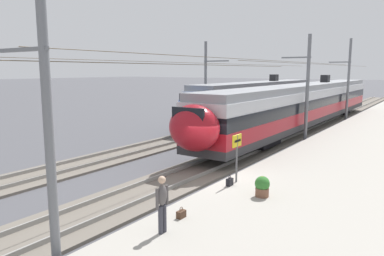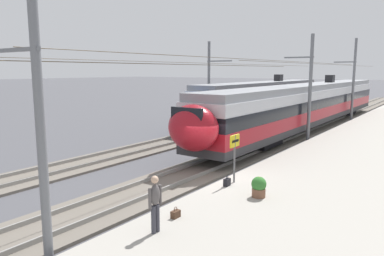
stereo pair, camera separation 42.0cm
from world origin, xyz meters
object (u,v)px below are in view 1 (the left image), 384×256
object	(u,v)px
train_far_track	(258,98)
handbag_beside_passenger	(181,214)
platform_sign	(237,147)
catenary_mast_mid	(306,86)
catenary_mast_west	(44,101)
catenary_mast_east	(347,79)
handbag_near_sign	(230,182)
passenger_walking	(162,201)
potted_plant_platform_edge	(262,186)
catenary_mast_far_side	(207,82)
train_near_platform	(306,103)

from	to	relation	value
train_far_track	handbag_beside_passenger	bearing A→B (deg)	-160.53
train_far_track	platform_sign	world-z (taller)	train_far_track
catenary_mast_mid	handbag_beside_passenger	size ratio (longest dim) A/B	109.81
catenary_mast_west	catenary_mast_mid	distance (m)	20.30
catenary_mast_east	handbag_near_sign	xyz separation A→B (m)	(-25.78, -1.13, -3.65)
passenger_walking	handbag_beside_passenger	distance (m)	1.45
catenary_mast_mid	train_far_track	bearing A→B (deg)	41.31
catenary_mast_mid	potted_plant_platform_edge	xyz separation A→B (m)	(-13.35, -2.75, -3.15)
catenary_mast_west	platform_sign	bearing A→B (deg)	-7.93
catenary_mast_west	potted_plant_platform_edge	distance (m)	8.25
catenary_mast_west	handbag_near_sign	size ratio (longest dim) A/B	91.65
potted_plant_platform_edge	handbag_beside_passenger	bearing A→B (deg)	158.70
catenary_mast_far_side	catenary_mast_mid	bearing A→B (deg)	-102.11
catenary_mast_mid	handbag_beside_passenger	bearing A→B (deg)	-174.99
catenary_mast_far_side	handbag_near_sign	world-z (taller)	catenary_mast_far_side
catenary_mast_east	passenger_walking	xyz separation A→B (m)	(-30.72, -1.65, -2.87)
catenary_mast_west	potted_plant_platform_edge	size ratio (longest dim) A/B	51.59
train_far_track	catenary_mast_far_side	world-z (taller)	catenary_mast_far_side
catenary_mast_east	passenger_walking	bearing A→B (deg)	-176.93
train_far_track	catenary_mast_far_side	bearing A→B (deg)	162.75
platform_sign	potted_plant_platform_edge	size ratio (longest dim) A/B	2.62
train_far_track	handbag_near_sign	world-z (taller)	train_far_track
catenary_mast_west	platform_sign	world-z (taller)	catenary_mast_west
catenary_mast_mid	catenary_mast_east	bearing A→B (deg)	-0.04
train_near_platform	passenger_walking	xyz separation A→B (m)	(-23.41, -3.32, -0.94)
catenary_mast_east	potted_plant_platform_edge	size ratio (longest dim) A/B	51.59
catenary_mast_east	handbag_beside_passenger	bearing A→B (deg)	-177.19
potted_plant_platform_edge	catenary_mast_far_side	bearing A→B (deg)	38.35
train_near_platform	handbag_near_sign	size ratio (longest dim) A/B	81.74
catenary_mast_mid	passenger_walking	bearing A→B (deg)	-174.70
train_near_platform	train_far_track	xyz separation A→B (m)	(2.86, 5.74, -0.01)
catenary_mast_east	platform_sign	distance (m)	25.32
passenger_walking	potted_plant_platform_edge	distance (m)	4.65
passenger_walking	catenary_mast_mid	bearing A→B (deg)	5.30
passenger_walking	handbag_near_sign	size ratio (longest dim) A/B	3.90
train_near_platform	catenary_mast_east	bearing A→B (deg)	-12.95
platform_sign	potted_plant_platform_edge	distance (m)	2.21
catenary_mast_east	handbag_near_sign	bearing A→B (deg)	-177.49
catenary_mast_east	passenger_walking	world-z (taller)	catenary_mast_east
catenary_mast_mid	potted_plant_platform_edge	size ratio (longest dim) A/B	51.59
catenary_mast_west	passenger_walking	bearing A→B (deg)	-33.73
train_near_platform	handbag_beside_passenger	bearing A→B (deg)	-171.99
catenary_mast_mid	catenary_mast_east	distance (m)	12.88
handbag_near_sign	handbag_beside_passenger	bearing A→B (deg)	-175.13
platform_sign	handbag_beside_passenger	distance (m)	4.58
train_far_track	handbag_near_sign	bearing A→B (deg)	-158.16
train_near_platform	platform_sign	distance (m)	18.10
train_far_track	handbag_near_sign	size ratio (longest dim) A/B	56.61
platform_sign	passenger_walking	size ratio (longest dim) A/B	1.19
catenary_mast_mid	handbag_near_sign	bearing A→B (deg)	-174.95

